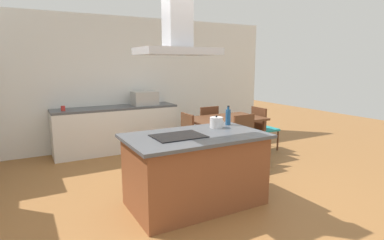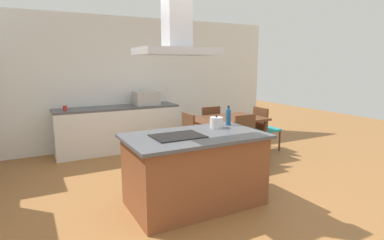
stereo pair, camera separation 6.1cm
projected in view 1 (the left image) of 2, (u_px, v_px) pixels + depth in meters
name	position (u px, v px, depth m)	size (l,w,h in m)	color
ground	(152.00, 169.00, 5.26)	(16.00, 16.00, 0.00)	#936033
wall_back	(119.00, 83.00, 6.53)	(7.20, 0.10, 2.70)	white
kitchen_island	(195.00, 169.00, 3.89)	(1.71, 1.02, 0.90)	brown
cooktop	(178.00, 136.00, 3.70)	(0.60, 0.44, 0.01)	black
tea_kettle	(216.00, 122.00, 4.20)	(0.23, 0.18, 0.17)	silver
olive_oil_bottle	(228.00, 117.00, 4.39)	(0.07, 0.07, 0.27)	navy
back_counter	(117.00, 129.00, 6.28)	(2.43, 0.62, 0.90)	silver
countertop_microwave	(145.00, 98.00, 6.46)	(0.50, 0.38, 0.28)	#B2AFAA
coffee_mug_red	(63.00, 108.00, 5.68)	(0.08, 0.08, 0.09)	red
dining_table	(225.00, 122.00, 5.85)	(1.40, 0.90, 0.75)	#59331E
chair_facing_island	(248.00, 138.00, 5.30)	(0.42, 0.42, 0.89)	teal
chair_at_right_end	(262.00, 126.00, 6.31)	(0.42, 0.42, 0.89)	teal
chair_facing_back_wall	(207.00, 124.00, 6.45)	(0.42, 0.42, 0.89)	teal
chair_at_left_end	(182.00, 136.00, 5.44)	(0.42, 0.42, 0.89)	teal
range_hood	(177.00, 32.00, 3.48)	(0.90, 0.55, 0.78)	#ADADB2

